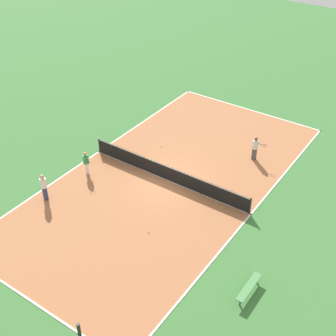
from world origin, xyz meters
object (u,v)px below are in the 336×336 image
(player_near_white, at_px, (44,185))
(tennis_ball_midcourt, at_px, (149,232))
(player_far_white, at_px, (255,147))
(tennis_ball_right_alley, at_px, (248,113))
(bench, at_px, (249,287))
(player_far_green, at_px, (86,161))
(tennis_ball_far_baseline, at_px, (222,207))
(tennis_ball_near_net, at_px, (161,146))
(tennis_net, at_px, (168,173))

(player_near_white, distance_m, tennis_ball_midcourt, 6.60)
(player_far_white, distance_m, tennis_ball_right_alley, 6.11)
(tennis_ball_midcourt, bearing_deg, tennis_ball_right_alley, -83.77)
(bench, bearing_deg, player_near_white, -87.94)
(player_near_white, height_order, tennis_ball_right_alley, player_near_white)
(tennis_ball_right_alley, bearing_deg, player_far_green, 69.49)
(player_near_white, relative_size, tennis_ball_far_baseline, 24.71)
(player_near_white, relative_size, tennis_ball_near_net, 24.71)
(bench, bearing_deg, player_far_green, -102.59)
(player_near_white, height_order, tennis_ball_near_net, player_near_white)
(bench, distance_m, player_near_white, 12.49)
(tennis_ball_far_baseline, bearing_deg, player_near_white, 30.00)
(bench, xyz_separation_m, tennis_ball_midcourt, (6.02, -0.61, -0.34))
(bench, xyz_separation_m, tennis_ball_near_net, (10.27, -7.74, -0.34))
(player_far_white, xyz_separation_m, tennis_ball_right_alley, (3.04, -5.22, -0.88))
(bench, distance_m, player_far_white, 10.93)
(tennis_net, distance_m, tennis_ball_right_alley, 10.19)
(player_far_white, bearing_deg, tennis_net, -121.23)
(player_near_white, bearing_deg, tennis_net, 65.51)
(tennis_ball_near_net, bearing_deg, tennis_ball_midcourt, 120.80)
(bench, distance_m, player_far_green, 12.55)
(player_near_white, bearing_deg, player_far_white, 69.00)
(player_far_white, distance_m, tennis_ball_midcourt, 9.45)
(bench, distance_m, tennis_ball_right_alley, 16.94)
(player_far_green, bearing_deg, tennis_net, 63.83)
(player_far_green, bearing_deg, player_far_white, 80.34)
(tennis_ball_far_baseline, bearing_deg, tennis_ball_near_net, -26.77)
(player_near_white, bearing_deg, player_far_green, 102.29)
(player_far_green, relative_size, tennis_ball_near_net, 22.46)
(tennis_ball_far_baseline, relative_size, tennis_ball_near_net, 1.00)
(tennis_ball_far_baseline, bearing_deg, bench, 130.58)
(player_far_white, xyz_separation_m, tennis_ball_near_net, (5.70, 2.17, -0.88))
(bench, bearing_deg, tennis_net, -122.44)
(player_near_white, distance_m, tennis_ball_far_baseline, 9.97)
(tennis_net, xyz_separation_m, tennis_ball_right_alley, (-0.19, -10.18, -0.50))
(player_near_white, xyz_separation_m, player_far_white, (-7.90, -10.36, -0.04))
(player_near_white, xyz_separation_m, tennis_ball_right_alley, (-4.86, -15.59, -0.93))
(bench, bearing_deg, player_far_white, -155.28)
(player_near_white, bearing_deg, bench, 18.39)
(tennis_ball_far_baseline, relative_size, tennis_ball_right_alley, 1.00)
(player_far_green, bearing_deg, tennis_ball_far_baseline, 49.27)
(tennis_ball_far_baseline, bearing_deg, player_far_white, -82.64)
(player_near_white, bearing_deg, tennis_ball_far_baseline, 46.32)
(tennis_ball_far_baseline, distance_m, tennis_ball_midcourt, 4.45)
(tennis_ball_far_baseline, xyz_separation_m, tennis_ball_near_net, (6.40, -3.23, 0.00))
(tennis_net, height_order, tennis_ball_right_alley, tennis_net)
(tennis_net, bearing_deg, tennis_ball_midcourt, 112.28)
(tennis_ball_right_alley, bearing_deg, bench, 116.67)
(player_far_green, xyz_separation_m, tennis_ball_near_net, (-1.98, -5.01, -0.83))
(player_near_white, distance_m, tennis_ball_near_net, 8.53)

